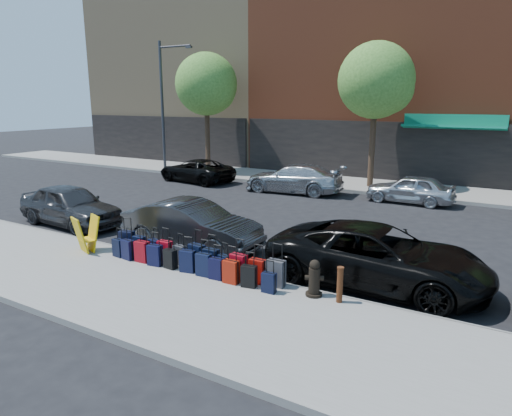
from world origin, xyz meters
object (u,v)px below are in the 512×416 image
Objects in this scene: display_rack at (86,235)px; car_near_0 at (70,205)px; tree_left at (208,86)px; streetlight at (164,99)px; suitcase_front_5 at (197,256)px; car_far_1 at (294,178)px; tree_center at (379,83)px; fire_hydrant at (314,279)px; car_near_1 at (192,225)px; bollard at (340,284)px; car_near_2 at (378,256)px; car_far_2 at (410,189)px; car_far_0 at (196,170)px.

car_near_0 reaches higher than display_rack.
streetlight reaches higher than tree_left.
tree_left is 18.06m from suitcase_front_5.
car_far_1 is (1.04, 11.89, 0.04)m from display_rack.
streetlight is at bearing -177.02° from tree_center.
display_rack reaches higher than fire_hydrant.
tree_left is 1.61× the size of car_near_1.
bollard is (16.91, -13.64, -4.08)m from streetlight.
car_near_2 reaches higher than car_far_1.
tree_left is 15.87m from car_near_1.
car_far_2 is (10.07, 10.25, -0.10)m from car_near_0.
car_far_2 is at bearing 85.10° from suitcase_front_5.
display_rack is (9.20, -14.10, -3.98)m from streetlight.
bollard is at bearing 6.40° from car_far_2.
car_far_0 is (4.05, -2.17, -4.01)m from streetlight.
tree_center reaches higher than car_near_0.
car_far_1 is (-6.04, 11.39, 0.17)m from fire_hydrant.
fire_hydrant is 1.97m from car_near_2.
fire_hydrant is at bearing -39.87° from streetlight.
car_far_0 is at bearing 138.28° from bollard.
car_far_0 reaches higher than display_rack.
suitcase_front_5 is at bearing -46.49° from streetlight.
suitcase_front_5 is at bearing 156.58° from fire_hydrant.
suitcase_front_5 reaches higher than bollard.
display_rack reaches higher than bollard.
tree_left is at bearing 110.23° from fire_hydrant.
tree_center is 1.33× the size of car_near_2.
car_near_0 is (2.85, -12.71, -4.65)m from tree_left.
car_far_0 is (-1.74, 9.84, -0.11)m from car_near_0.
display_rack is at bearing -105.99° from tree_center.
car_near_0 is at bearing -64.24° from streetlight.
car_near_2 is at bearing -92.34° from car_near_1.
fire_hydrant is at bearing 176.29° from bollard.
car_far_2 reaches higher than car_far_0.
streetlight is (-13.44, -0.70, -0.75)m from tree_center.
car_near_2 is at bearing -85.53° from car_near_0.
car_far_0 is 6.19m from car_far_1.
tree_center is at bearing -27.14° from car_near_0.
tree_left is 1.90× the size of car_far_2.
display_rack is 8.35m from car_near_2.
tree_center is 6.81× the size of display_rack.
tree_left is 1.00× the size of tree_center.
fire_hydrant is at bearing 24.27° from display_rack.
car_far_1 is at bearing 112.38° from suitcase_front_5.
display_rack is 0.21× the size of car_far_1.
display_rack is 14.03m from car_far_2.
car_far_0 is at bearing 137.11° from suitcase_front_5.
bollard is at bearing -109.87° from car_near_1.
display_rack is at bearing -26.99° from car_far_2.
car_near_0 is at bearing -77.34° from tree_left.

